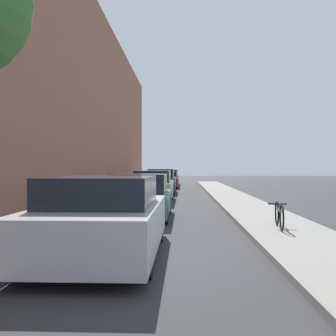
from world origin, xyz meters
TOP-DOWN VIEW (x-y plane):
  - ground_plane at (0.00, 16.00)m, footprint 120.00×120.00m
  - sidewalk_left at (-2.90, 16.00)m, footprint 2.00×52.00m
  - sidewalk_right at (2.90, 16.00)m, footprint 2.00×52.00m
  - building_facade_left at (-4.25, 16.00)m, footprint 0.70×52.00m
  - parked_car_silver at (-0.93, 7.91)m, footprint 1.92×4.40m
  - parked_car_teal at (-0.87, 13.02)m, footprint 1.80×3.93m
  - parked_car_champagne at (-0.92, 18.99)m, footprint 1.74×4.52m
  - parked_car_navy at (-0.87, 24.74)m, footprint 1.69×4.42m
  - parked_car_red at (-0.88, 30.79)m, footprint 1.90×4.23m
  - parked_car_grey at (-0.90, 36.16)m, footprint 1.88×4.55m
  - bicycle at (2.72, 10.46)m, footprint 0.44×1.48m

SIDE VIEW (x-z plane):
  - ground_plane at x=0.00m, z-range 0.00..0.00m
  - sidewalk_left at x=-2.90m, z-range 0.00..0.12m
  - sidewalk_right at x=2.90m, z-range 0.00..0.12m
  - bicycle at x=2.72m, z-range 0.13..0.74m
  - parked_car_red at x=-0.88m, z-range -0.02..1.24m
  - parked_car_teal at x=-0.87m, z-range -0.04..1.33m
  - parked_car_grey at x=-0.90m, z-range -0.03..1.34m
  - parked_car_silver at x=-0.93m, z-range -0.03..1.37m
  - parked_car_champagne at x=-0.92m, z-range -0.03..1.39m
  - parked_car_navy at x=-0.87m, z-range -0.03..1.43m
  - building_facade_left at x=-4.25m, z-range 0.00..10.02m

